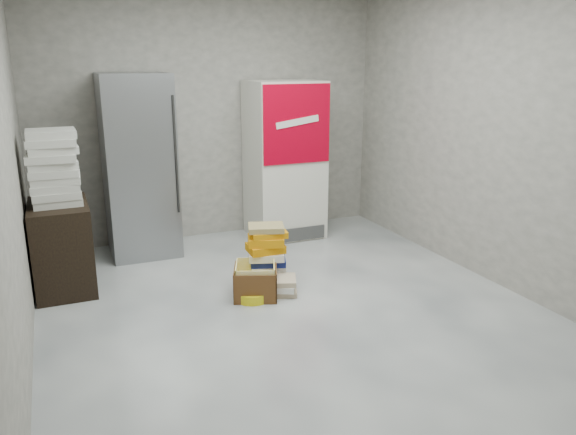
# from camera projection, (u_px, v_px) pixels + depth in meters

# --- Properties ---
(ground) EXTENTS (5.00, 5.00, 0.00)m
(ground) POSITION_uv_depth(u_px,v_px,m) (300.00, 317.00, 4.59)
(ground) COLOR silver
(ground) RESTS_ON ground
(room_shell) EXTENTS (4.04, 5.04, 2.82)m
(room_shell) POSITION_uv_depth(u_px,v_px,m) (301.00, 93.00, 4.09)
(room_shell) COLOR #ABA499
(room_shell) RESTS_ON ground
(steel_fridge) EXTENTS (0.70, 0.72, 1.90)m
(steel_fridge) POSITION_uv_depth(u_px,v_px,m) (139.00, 166.00, 5.88)
(steel_fridge) COLOR #9FA0A6
(steel_fridge) RESTS_ON ground
(coke_cooler) EXTENTS (0.80, 0.73, 1.80)m
(coke_cooler) POSITION_uv_depth(u_px,v_px,m) (284.00, 160.00, 6.50)
(coke_cooler) COLOR silver
(coke_cooler) RESTS_ON ground
(wood_shelf) EXTENTS (0.50, 0.80, 0.80)m
(wood_shelf) POSITION_uv_depth(u_px,v_px,m) (62.00, 246.00, 5.07)
(wood_shelf) COLOR black
(wood_shelf) RESTS_ON ground
(supply_box_stack) EXTENTS (0.44, 0.45, 0.65)m
(supply_box_stack) POSITION_uv_depth(u_px,v_px,m) (54.00, 167.00, 4.87)
(supply_box_stack) COLOR beige
(supply_box_stack) RESTS_ON wood_shelf
(phonebook_stack_main) EXTENTS (0.41, 0.35, 0.58)m
(phonebook_stack_main) POSITION_uv_depth(u_px,v_px,m) (267.00, 255.00, 5.17)
(phonebook_stack_main) COLOR #9A8752
(phonebook_stack_main) RESTS_ON ground
(phonebook_stack_side) EXTENTS (0.43, 0.38, 0.15)m
(phonebook_stack_side) POSITION_uv_depth(u_px,v_px,m) (277.00, 285.00, 5.03)
(phonebook_stack_side) COLOR tan
(phonebook_stack_side) RESTS_ON ground
(cardboard_box) EXTENTS (0.48, 0.48, 0.30)m
(cardboard_box) POSITION_uv_depth(u_px,v_px,m) (256.00, 283.00, 4.96)
(cardboard_box) COLOR yellow
(cardboard_box) RESTS_ON ground
(bucket_lid) EXTENTS (0.34, 0.34, 0.08)m
(bucket_lid) POSITION_uv_depth(u_px,v_px,m) (253.00, 295.00, 4.92)
(bucket_lid) COLOR yellow
(bucket_lid) RESTS_ON ground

